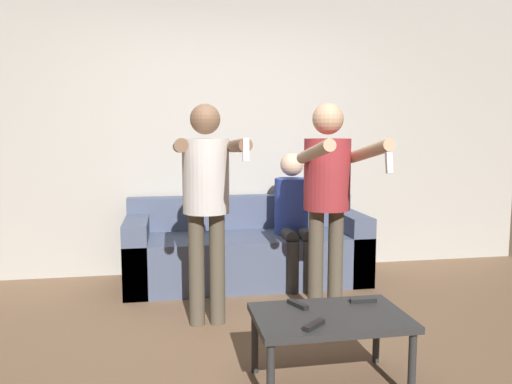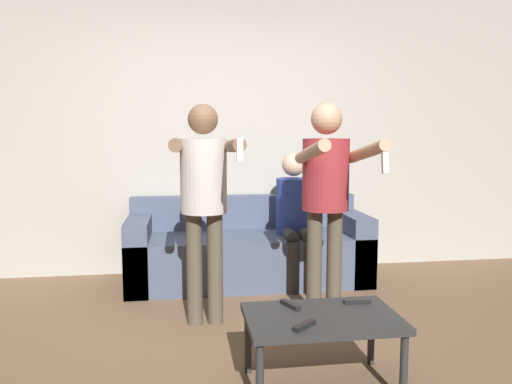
% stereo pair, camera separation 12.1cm
% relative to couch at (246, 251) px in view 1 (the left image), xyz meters
% --- Properties ---
extents(ground_plane, '(14.00, 14.00, 0.00)m').
position_rel_couch_xyz_m(ground_plane, '(-0.23, -1.56, -0.27)').
color(ground_plane, brown).
extents(wall_back, '(6.40, 0.06, 2.70)m').
position_rel_couch_xyz_m(wall_back, '(-0.23, 0.43, 1.08)').
color(wall_back, '#B7B2A8').
rests_on(wall_back, ground_plane).
extents(couch, '(2.12, 0.79, 0.75)m').
position_rel_couch_xyz_m(couch, '(0.00, 0.00, 0.00)').
color(couch, '#4C5670').
rests_on(couch, ground_plane).
extents(person_standing_left, '(0.44, 0.80, 1.54)m').
position_rel_couch_xyz_m(person_standing_left, '(-0.43, -1.00, 0.69)').
color(person_standing_left, brown).
rests_on(person_standing_left, ground_plane).
extents(person_standing_right, '(0.45, 0.80, 1.55)m').
position_rel_couch_xyz_m(person_standing_right, '(0.43, -0.99, 0.70)').
color(person_standing_right, brown).
rests_on(person_standing_right, ground_plane).
extents(person_seated, '(0.30, 0.53, 1.17)m').
position_rel_couch_xyz_m(person_seated, '(0.40, -0.15, 0.37)').
color(person_seated, '#383838').
rests_on(person_seated, ground_plane).
extents(coffee_table, '(0.80, 0.51, 0.40)m').
position_rel_couch_xyz_m(coffee_table, '(0.14, -1.95, 0.08)').
color(coffee_table, '#2D2D2D').
rests_on(coffee_table, ground_plane).
extents(remote_near, '(0.14, 0.13, 0.02)m').
position_rel_couch_xyz_m(remote_near, '(0.00, -2.11, 0.13)').
color(remote_near, black).
rests_on(remote_near, coffee_table).
extents(remote_mid, '(0.15, 0.04, 0.02)m').
position_rel_couch_xyz_m(remote_mid, '(0.38, -1.81, 0.13)').
color(remote_mid, black).
rests_on(remote_mid, coffee_table).
extents(remote_far, '(0.09, 0.15, 0.02)m').
position_rel_couch_xyz_m(remote_far, '(-0.00, -1.81, 0.13)').
color(remote_far, black).
rests_on(remote_far, coffee_table).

